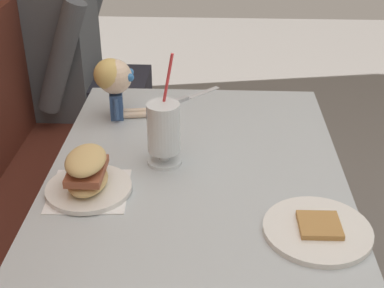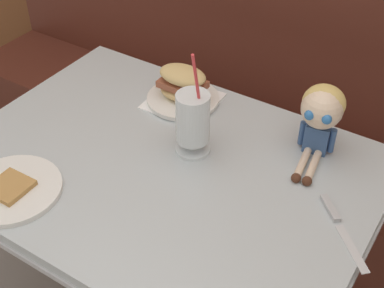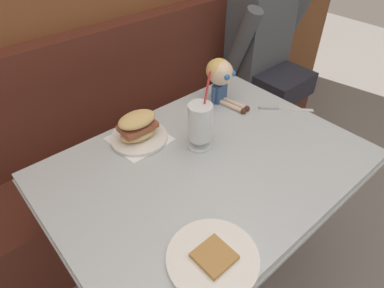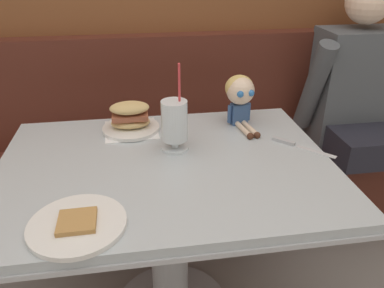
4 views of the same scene
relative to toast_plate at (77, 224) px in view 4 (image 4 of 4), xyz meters
name	(u,v)px [view 4 (image 4 of 4)]	position (x,y,z in m)	size (l,w,h in m)	color
booth_bench	(158,171)	(0.25, 0.92, -0.42)	(2.60, 0.48, 1.00)	#512319
diner_table	(168,211)	(0.25, 0.29, -0.21)	(1.11, 0.81, 0.74)	#B2BCC1
toast_plate	(77,224)	(0.00, 0.00, 0.00)	(0.25, 0.25, 0.03)	white
milkshake_glass	(174,123)	(0.29, 0.38, 0.09)	(0.10, 0.10, 0.31)	silver
sandwich_plate	(130,119)	(0.14, 0.56, 0.04)	(0.22, 0.22, 0.12)	white
butter_knife	(292,144)	(0.71, 0.34, 0.00)	(0.18, 0.18, 0.01)	silver
seated_doll	(240,93)	(0.57, 0.56, 0.12)	(0.13, 0.23, 0.20)	#385689
diner_patron	(356,89)	(1.26, 0.87, -0.01)	(0.55, 0.48, 0.81)	#4C5156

